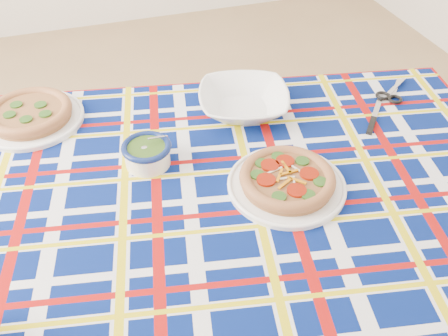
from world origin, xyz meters
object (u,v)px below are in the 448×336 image
object	(u,v)px
dining_table	(220,206)
pesto_bowl	(147,152)
main_focaccia_plate	(287,179)
serving_bowl	(244,102)

from	to	relation	value
dining_table	pesto_bowl	bearing A→B (deg)	149.06
main_focaccia_plate	pesto_bowl	distance (m)	0.36
dining_table	serving_bowl	world-z (taller)	serving_bowl
dining_table	serving_bowl	xyz separation A→B (m)	(0.16, 0.28, 0.10)
dining_table	serving_bowl	distance (m)	0.34
pesto_bowl	main_focaccia_plate	bearing A→B (deg)	-32.62
dining_table	main_focaccia_plate	world-z (taller)	main_focaccia_plate
dining_table	serving_bowl	size ratio (longest dim) A/B	6.42
dining_table	pesto_bowl	xyz separation A→B (m)	(-0.15, 0.13, 0.11)
pesto_bowl	serving_bowl	xyz separation A→B (m)	(0.31, 0.15, -0.01)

